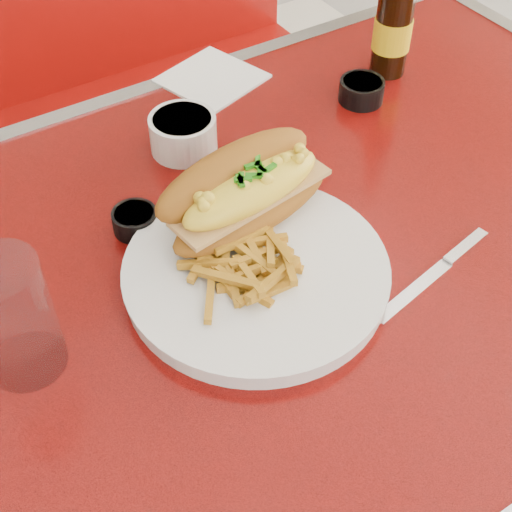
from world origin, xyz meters
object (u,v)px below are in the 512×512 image
fork (288,220)px  beer_bottle (394,21)px  diner_table (300,317)px  water_tumbler (13,318)px  dinner_plate (256,273)px  gravy_ramekin (183,133)px  sauce_cup_left (135,220)px  sauce_cup_right (362,90)px  mac_hoagie (245,190)px  booth_bench_far (101,178)px  knife (442,266)px

fork → beer_bottle: (0.34, 0.22, 0.07)m
diner_table → water_tumbler: (-0.36, -0.00, 0.23)m
dinner_plate → gravy_ramekin: bearing=79.8°
diner_table → dinner_plate: (-0.09, -0.03, 0.17)m
sauce_cup_left → beer_bottle: (0.50, 0.12, 0.07)m
sauce_cup_right → fork: bearing=-144.9°
fork → sauce_cup_left: sauce_cup_left is taller
mac_hoagie → diner_table: bearing=-48.2°
fork → sauce_cup_left: bearing=66.5°
gravy_ramekin → sauce_cup_left: bearing=-139.0°
booth_bench_far → sauce_cup_right: (0.24, -0.62, 0.50)m
diner_table → fork: size_ratio=7.83×
fork → sauce_cup_right: 0.31m
fork → gravy_ramekin: 0.22m
dinner_plate → mac_hoagie: (0.03, 0.08, 0.05)m
fork → sauce_cup_right: size_ratio=2.07×
sauce_cup_right → knife: bearing=-112.3°
dinner_plate → mac_hoagie: mac_hoagie is taller
dinner_plate → gravy_ramekin: 0.27m
fork → gravy_ramekin: size_ratio=1.54×
diner_table → booth_bench_far: (0.00, 0.81, -0.32)m
booth_bench_far → beer_bottle: 0.87m
booth_bench_far → dinner_plate: size_ratio=2.94×
booth_bench_far → diner_table: bearing=-90.0°
booth_bench_far → sauce_cup_left: 0.87m
water_tumbler → knife: size_ratio=0.71×
mac_hoagie → gravy_ramekin: bearing=77.8°
diner_table → booth_bench_far: bearing=90.0°
dinner_plate → gravy_ramekin: gravy_ramekin is taller
sauce_cup_left → water_tumbler: 0.23m
booth_bench_far → mac_hoagie: size_ratio=4.95×
diner_table → sauce_cup_right: size_ratio=16.19×
mac_hoagie → knife: (0.16, -0.18, -0.06)m
sauce_cup_right → knife: 0.35m
diner_table → sauce_cup_right: (0.24, 0.20, 0.18)m
booth_bench_far → dinner_plate: (-0.09, -0.84, 0.50)m
fork → water_tumbler: 0.34m
sauce_cup_right → water_tumbler: water_tumbler is taller
mac_hoagie → fork: bearing=-48.4°
sauce_cup_left → beer_bottle: size_ratio=0.28×
sauce_cup_left → water_tumbler: size_ratio=0.45×
dinner_plate → sauce_cup_right: 0.40m
diner_table → water_tumbler: size_ratio=8.60×
sauce_cup_left → knife: (0.28, -0.25, -0.01)m
fork → beer_bottle: beer_bottle is taller
fork → booth_bench_far: bearing=9.8°
booth_bench_far → mac_hoagie: (-0.06, -0.76, 0.55)m
sauce_cup_right → mac_hoagie: bearing=-153.6°
gravy_ramekin → knife: 0.40m
booth_bench_far → dinner_plate: bearing=-96.2°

